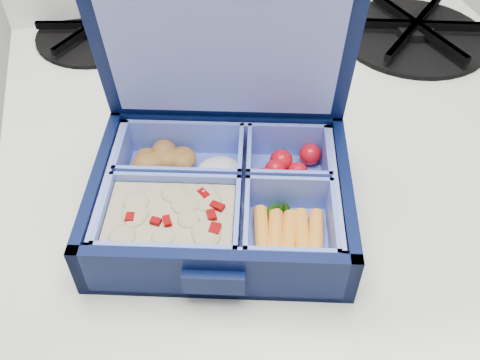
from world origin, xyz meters
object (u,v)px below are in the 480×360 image
object	(u,v)px
stove	(274,323)
burner_grate	(415,29)
bento_box	(221,197)
fork	(254,127)

from	to	relation	value
stove	burner_grate	distance (m)	0.54
bento_box	burner_grate	world-z (taller)	bento_box
burner_grate	bento_box	bearing A→B (deg)	-142.21
bento_box	burner_grate	bearing A→B (deg)	53.91
bento_box	stove	bearing A→B (deg)	66.57
bento_box	burner_grate	distance (m)	0.40
stove	bento_box	bearing A→B (deg)	-129.55
stove	burner_grate	bearing A→B (deg)	27.91
stove	fork	size ratio (longest dim) A/B	5.35
burner_grate	fork	distance (m)	0.28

